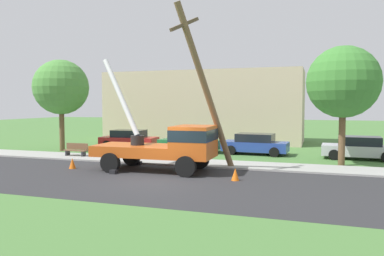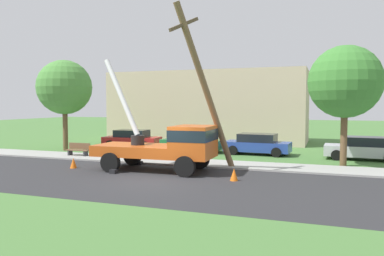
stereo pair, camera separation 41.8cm
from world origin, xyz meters
TOP-DOWN VIEW (x-y plane):
  - ground_plane at (0.00, 12.00)m, footprint 120.00×120.00m
  - road_asphalt at (0.00, 0.00)m, footprint 80.00×8.08m
  - sidewalk_strip at (0.00, 5.32)m, footprint 80.00×2.55m
  - utility_truck at (-0.29, 2.47)m, footprint 6.82×3.21m
  - leaning_utility_pole at (1.45, 2.97)m, footprint 2.41×3.81m
  - traffic_cone_ahead at (3.37, 1.23)m, footprint 0.36×0.36m
  - traffic_cone_behind at (-5.51, 1.61)m, footprint 0.36×0.36m
  - parked_sedan_red at (-7.15, 11.07)m, footprint 4.51×2.21m
  - parked_sedan_green at (-1.93, 10.48)m, footprint 4.49×2.18m
  - parked_sedan_blue at (2.80, 10.46)m, footprint 4.50×2.20m
  - parked_sedan_silver at (9.31, 10.17)m, footprint 4.48×2.15m
  - park_bench at (-7.96, 5.38)m, footprint 1.60×0.45m
  - roadside_tree_near at (-10.99, 7.97)m, footprint 3.99×3.99m
  - roadside_tree_far at (8.12, 7.17)m, footprint 3.96×3.96m
  - lowrise_building_backdrop at (-3.34, 18.68)m, footprint 18.00×6.00m

SIDE VIEW (x-z plane):
  - ground_plane at x=0.00m, z-range 0.00..0.00m
  - road_asphalt at x=0.00m, z-range 0.00..0.01m
  - sidewalk_strip at x=0.00m, z-range 0.00..0.10m
  - traffic_cone_ahead at x=3.37m, z-range 0.00..0.56m
  - traffic_cone_behind at x=-5.51m, z-range 0.00..0.56m
  - park_bench at x=-7.96m, z-range 0.01..0.91m
  - parked_sedan_red at x=-7.15m, z-range 0.00..1.42m
  - parked_sedan_green at x=-1.93m, z-range 0.00..1.42m
  - parked_sedan_blue at x=2.80m, z-range 0.00..1.42m
  - parked_sedan_silver at x=9.31m, z-range 0.00..1.42m
  - utility_truck at x=-0.29m, z-range -1.58..4.40m
  - lowrise_building_backdrop at x=-3.34m, z-range 0.00..6.40m
  - leaning_utility_pole at x=1.45m, z-range 0.08..8.39m
  - roadside_tree_far at x=8.12m, z-range 1.31..7.94m
  - roadside_tree_near at x=-10.99m, z-range 1.32..7.98m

